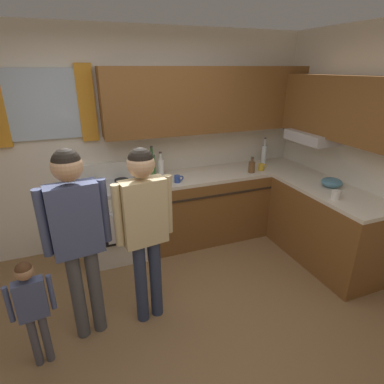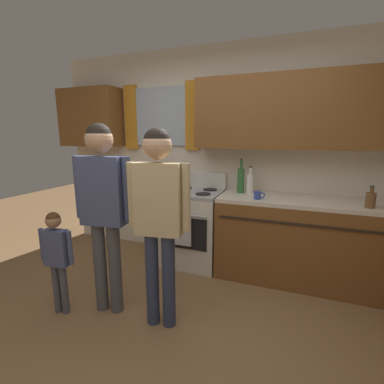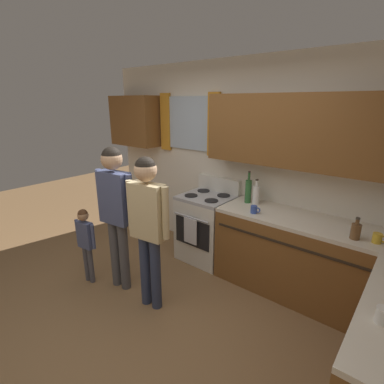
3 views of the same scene
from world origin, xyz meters
name	(u,v)px [view 3 (image 3 of 3)]	position (x,y,z in m)	size (l,w,h in m)	color
ground_plane	(135,331)	(0.00, 0.00, 0.00)	(12.00, 12.00, 0.00)	olive
back_wall_unit	(248,150)	(0.11, 1.81, 1.51)	(4.60, 0.42, 2.60)	silver
kitchen_counter_run	(343,294)	(1.48, 1.16, 0.45)	(2.26, 2.01, 0.90)	brown
stove_oven	(207,226)	(-0.31, 1.54, 0.47)	(0.66, 0.67, 1.10)	silver
bottle_squat_brown	(356,231)	(1.46, 1.38, 0.98)	(0.08, 0.08, 0.21)	brown
bottle_milk_white	(256,195)	(0.34, 1.64, 1.02)	(0.08, 0.08, 0.31)	white
bottle_wine_green	(248,191)	(0.23, 1.64, 1.05)	(0.08, 0.08, 0.39)	#2D6633
mug_ceramic_white	(384,316)	(1.82, 0.32, 0.95)	(0.13, 0.08, 0.09)	white
mug_mustard_yellow	(378,238)	(1.64, 1.41, 0.95)	(0.12, 0.08, 0.09)	gold
mug_cobalt_blue	(254,209)	(0.46, 1.37, 0.94)	(0.11, 0.07, 0.08)	#2D479E
adult_holding_child	(115,203)	(-0.68, 0.37, 1.04)	(0.51, 0.22, 1.64)	#4C4C51
adult_in_plaid	(148,217)	(-0.16, 0.37, 1.01)	(0.50, 0.22, 1.60)	#2D3856
small_child	(86,237)	(-1.05, 0.19, 0.58)	(0.31, 0.12, 0.92)	#4C4C56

